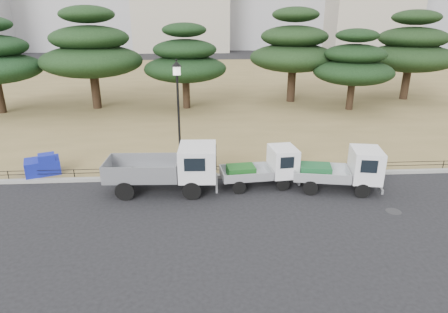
{
  "coord_description": "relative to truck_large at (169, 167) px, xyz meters",
  "views": [
    {
      "loc": [
        -1.01,
        -13.86,
        7.09
      ],
      "look_at": [
        0.0,
        2.0,
        1.3
      ],
      "focal_mm": 30.0,
      "sensor_mm": 36.0,
      "label": 1
    }
  ],
  "objects": [
    {
      "name": "pine_east_near",
      "position": [
        13.72,
        14.6,
        2.69
      ],
      "size": [
        6.32,
        6.32,
        6.38
      ],
      "color": "black",
      "rests_on": "lawn"
    },
    {
      "name": "pine_center_left",
      "position": [
        0.28,
        16.0,
        2.93
      ],
      "size": [
        6.7,
        6.7,
        6.81
      ],
      "color": "black",
      "rests_on": "lawn"
    },
    {
      "name": "ground",
      "position": [
        2.45,
        -1.3,
        -1.15
      ],
      "size": [
        220.0,
        220.0,
        0.0
      ],
      "primitive_type": "plane",
      "color": "black"
    },
    {
      "name": "truck_kei_rear",
      "position": [
        7.61,
        -0.36,
        -0.19
      ],
      "size": [
        3.9,
        2.2,
        1.92
      ],
      "rotation": [
        0.0,
        0.0,
        -0.19
      ],
      "color": "black",
      "rests_on": "ground"
    },
    {
      "name": "pine_center_right",
      "position": [
        9.64,
        18.17,
        3.67
      ],
      "size": [
        7.59,
        7.59,
        8.05
      ],
      "color": "black",
      "rests_on": "lawn"
    },
    {
      "name": "pipe_fence",
      "position": [
        2.45,
        1.45,
        -0.71
      ],
      "size": [
        38.0,
        0.04,
        0.4
      ],
      "color": "black",
      "rests_on": "lawn"
    },
    {
      "name": "pine_west_near",
      "position": [
        -7.22,
        16.45,
        3.66
      ],
      "size": [
        8.08,
        8.08,
        8.08
      ],
      "color": "black",
      "rests_on": "lawn"
    },
    {
      "name": "truck_large",
      "position": [
        0.0,
        0.0,
        0.0
      ],
      "size": [
        4.81,
        2.09,
        2.06
      ],
      "rotation": [
        0.0,
        0.0,
        -0.04
      ],
      "color": "black",
      "rests_on": "ground"
    },
    {
      "name": "truck_kei_front",
      "position": [
        4.26,
        0.29,
        -0.26
      ],
      "size": [
        3.48,
        1.76,
        1.78
      ],
      "rotation": [
        0.0,
        0.0,
        0.1
      ],
      "color": "black",
      "rests_on": "ground"
    },
    {
      "name": "pine_east_far",
      "position": [
        20.48,
        18.6,
        3.54
      ],
      "size": [
        7.83,
        7.83,
        7.86
      ],
      "color": "black",
      "rests_on": "lawn"
    },
    {
      "name": "lawn",
      "position": [
        2.45,
        29.3,
        -1.07
      ],
      "size": [
        120.0,
        56.0,
        0.15
      ],
      "primitive_type": "cube",
      "color": "olive",
      "rests_on": "ground"
    },
    {
      "name": "manhole",
      "position": [
        8.95,
        -2.5,
        -1.14
      ],
      "size": [
        0.6,
        0.6,
        0.01
      ],
      "primitive_type": "cylinder",
      "color": "#2D2D30",
      "rests_on": "ground"
    },
    {
      "name": "curb",
      "position": [
        2.45,
        1.3,
        -1.07
      ],
      "size": [
        120.0,
        0.25,
        0.16
      ],
      "primitive_type": "cube",
      "color": "gray",
      "rests_on": "ground"
    },
    {
      "name": "street_lamp",
      "position": [
        0.43,
        1.6,
        2.57
      ],
      "size": [
        0.47,
        0.47,
        5.28
      ],
      "color": "black",
      "rests_on": "lawn"
    },
    {
      "name": "tarp_pile",
      "position": [
        -6.16,
        2.04,
        -0.59
      ],
      "size": [
        1.84,
        1.62,
        1.02
      ],
      "rotation": [
        0.0,
        0.0,
        0.39
      ],
      "color": "#1521A6",
      "rests_on": "lawn"
    }
  ]
}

